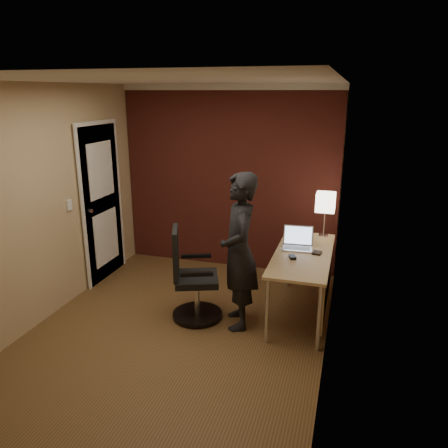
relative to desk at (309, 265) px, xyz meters
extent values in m
plane|color=brown|center=(-1.25, -0.76, -0.60)|extent=(4.00, 4.00, 0.00)
plane|color=white|center=(-1.25, -0.76, 1.90)|extent=(4.00, 4.00, 0.00)
plane|color=tan|center=(-1.25, 1.24, 0.65)|extent=(3.00, 0.00, 3.00)
plane|color=tan|center=(-1.25, -2.76, 0.65)|extent=(3.00, 0.00, 3.00)
plane|color=tan|center=(-2.75, -0.76, 0.65)|extent=(0.00, 4.00, 4.00)
plane|color=tan|center=(0.25, -0.76, 0.65)|extent=(0.00, 4.00, 4.00)
cube|color=maroon|center=(-1.25, 1.21, 0.65)|extent=(2.98, 0.06, 2.50)
cube|color=silver|center=(-1.25, 1.20, 1.86)|extent=(3.00, 0.08, 0.08)
cube|color=silver|center=(-1.25, -2.72, 1.86)|extent=(3.00, 0.08, 0.08)
cube|color=silver|center=(-2.71, -0.76, 1.86)|extent=(0.08, 4.00, 0.08)
cube|color=silver|center=(0.21, -0.76, 1.86)|extent=(0.08, 4.00, 0.08)
cube|color=silver|center=(-2.73, 0.34, 0.40)|extent=(0.05, 0.82, 2.02)
cube|color=silver|center=(-2.71, 0.34, 0.40)|extent=(0.02, 0.92, 2.12)
cylinder|color=silver|center=(-2.68, 0.01, 0.40)|extent=(0.05, 0.05, 0.05)
cube|color=silver|center=(-2.74, -0.31, 0.55)|extent=(0.02, 0.08, 0.12)
cube|color=tan|center=(-0.07, 0.00, 0.11)|extent=(0.60, 1.50, 0.03)
cube|color=tan|center=(0.21, 0.00, -0.17)|extent=(0.02, 1.38, 0.54)
cylinder|color=silver|center=(-0.32, -0.69, -0.25)|extent=(0.04, 0.04, 0.70)
cylinder|color=silver|center=(-0.32, 0.69, -0.25)|extent=(0.04, 0.04, 0.70)
cylinder|color=silver|center=(0.18, -0.69, -0.25)|extent=(0.04, 0.04, 0.70)
cylinder|color=silver|center=(0.18, 0.69, -0.25)|extent=(0.04, 0.04, 0.70)
cube|color=silver|center=(0.09, 0.65, 0.14)|extent=(0.11, 0.11, 0.01)
cylinder|color=silver|center=(0.09, 0.65, 0.29)|extent=(0.01, 0.01, 0.30)
cube|color=white|center=(0.09, 0.65, 0.55)|extent=(0.22, 0.22, 0.22)
cube|color=silver|center=(-0.15, 0.12, 0.14)|extent=(0.34, 0.25, 0.01)
cube|color=silver|center=(-0.16, 0.23, 0.25)|extent=(0.33, 0.08, 0.22)
cube|color=#B2CCF2|center=(-0.16, 0.22, 0.25)|extent=(0.30, 0.06, 0.19)
cube|color=gray|center=(-0.15, 0.11, 0.14)|extent=(0.29, 0.15, 0.00)
cube|color=black|center=(-0.16, -0.19, 0.14)|extent=(0.09, 0.12, 0.03)
cube|color=black|center=(0.07, 0.03, 0.14)|extent=(0.10, 0.12, 0.02)
cylinder|color=black|center=(-1.15, -0.40, -0.56)|extent=(0.55, 0.55, 0.03)
cylinder|color=silver|center=(-1.15, -0.40, -0.36)|extent=(0.06, 0.06, 0.41)
cube|color=black|center=(-1.15, -0.40, -0.14)|extent=(0.58, 0.58, 0.07)
cube|color=black|center=(-1.36, -0.48, 0.17)|extent=(0.19, 0.40, 0.54)
cube|color=black|center=(-1.24, -0.16, 0.03)|extent=(0.33, 0.16, 0.04)
cube|color=black|center=(-1.07, -0.64, 0.03)|extent=(0.33, 0.16, 0.04)
imported|color=black|center=(-0.68, -0.40, 0.22)|extent=(0.58, 0.70, 1.65)
camera|label=1|loc=(0.36, -4.48, 1.81)|focal=35.00mm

